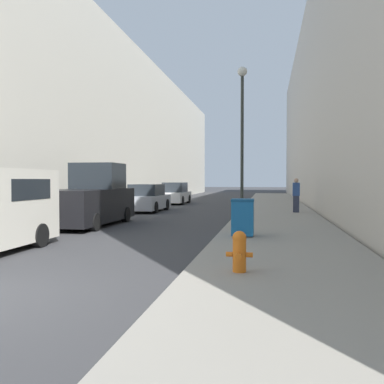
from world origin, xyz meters
TOP-DOWN VIEW (x-y plane):
  - sidewalk_right at (5.25, 18.00)m, footprint 3.93×60.00m
  - building_left_glass at (-10.30, 26.00)m, footprint 12.00×60.00m
  - fire_hydrant at (4.31, 2.21)m, footprint 0.48×0.37m
  - trash_bin at (4.08, 7.18)m, footprint 0.65×0.71m
  - lamppost at (3.77, 11.85)m, footprint 0.39×0.39m
  - pickup_truck at (-2.12, 10.44)m, footprint 2.10×5.34m
  - parked_sedan_near at (-2.03, 18.08)m, footprint 1.87×4.39m
  - parked_sedan_far at (-2.08, 25.83)m, footprint 1.80×4.41m
  - pedestrian_on_sidewalk at (6.22, 16.91)m, footprint 0.35×0.23m

SIDE VIEW (x-z plane):
  - sidewalk_right at x=5.25m, z-range 0.00..0.14m
  - fire_hydrant at x=4.31m, z-range 0.16..0.91m
  - trash_bin at x=4.08m, z-range 0.16..1.26m
  - parked_sedan_near at x=-2.03m, z-range -0.06..1.49m
  - parked_sedan_far at x=-2.08m, z-range -0.07..1.53m
  - pickup_truck at x=-2.12m, z-range -0.23..2.26m
  - pedestrian_on_sidewalk at x=6.22m, z-range 0.15..1.89m
  - lamppost at x=3.77m, z-range 0.81..7.02m
  - building_left_glass at x=-10.30m, z-range 0.00..11.24m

